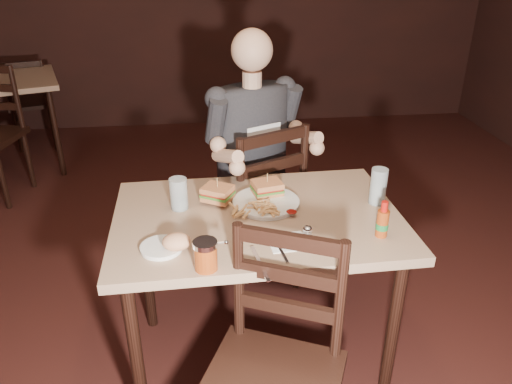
{
  "coord_description": "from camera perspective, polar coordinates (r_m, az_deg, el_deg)",
  "views": [
    {
      "loc": [
        0.06,
        -1.69,
        1.76
      ],
      "look_at": [
        0.27,
        0.1,
        0.85
      ],
      "focal_mm": 35.0,
      "sensor_mm": 36.0,
      "label": 1
    }
  ],
  "objects": [
    {
      "name": "main_table",
      "position": [
        2.05,
        0.17,
        -4.77
      ],
      "size": [
        1.17,
        0.79,
        0.77
      ],
      "rotation": [
        0.0,
        0.0,
        0.02
      ],
      "color": "#A48164",
      "rests_on": "ground"
    },
    {
      "name": "room_shell",
      "position": [
        1.72,
        -8.77,
        14.5
      ],
      "size": [
        7.0,
        7.0,
        7.0
      ],
      "color": "black",
      "rests_on": "ground"
    },
    {
      "name": "syrup_dispenser",
      "position": [
        1.68,
        -5.78,
        -7.2
      ],
      "size": [
        0.08,
        0.08,
        0.11
      ],
      "primitive_type": null,
      "rotation": [
        0.0,
        0.0,
        0.02
      ],
      "color": "#903810",
      "rests_on": "main_table"
    },
    {
      "name": "hot_sauce",
      "position": [
        1.9,
        14.3,
        -3.01
      ],
      "size": [
        0.05,
        0.05,
        0.14
      ],
      "primitive_type": null,
      "rotation": [
        0.0,
        0.0,
        0.02
      ],
      "color": "#903810",
      "rests_on": "main_table"
    },
    {
      "name": "glass_left",
      "position": [
        2.05,
        -8.82,
        -0.2
      ],
      "size": [
        0.07,
        0.07,
        0.13
      ],
      "primitive_type": "cylinder",
      "rotation": [
        0.0,
        0.0,
        0.02
      ],
      "color": "silver",
      "rests_on": "main_table"
    },
    {
      "name": "bread_roll",
      "position": [
        1.78,
        -9.07,
        -5.63
      ],
      "size": [
        0.1,
        0.09,
        0.06
      ],
      "primitive_type": "ellipsoid",
      "rotation": [
        0.0,
        0.0,
        0.02
      ],
      "color": "tan",
      "rests_on": "side_plate"
    },
    {
      "name": "fries_pile",
      "position": [
        1.99,
        -0.32,
        -1.86
      ],
      "size": [
        0.23,
        0.17,
        0.04
      ],
      "primitive_type": null,
      "rotation": [
        0.0,
        0.0,
        0.02
      ],
      "color": "#E2AA68",
      "rests_on": "dinner_plate"
    },
    {
      "name": "chair_far",
      "position": [
        2.67,
        -0.51,
        -1.64
      ],
      "size": [
        0.62,
        0.64,
        0.97
      ],
      "primitive_type": null,
      "rotation": [
        0.0,
        0.0,
        3.58
      ],
      "color": "black",
      "rests_on": "ground"
    },
    {
      "name": "knife",
      "position": [
        1.72,
        0.45,
        -8.13
      ],
      "size": [
        0.04,
        0.21,
        0.01
      ],
      "primitive_type": "cube",
      "rotation": [
        0.0,
        0.0,
        0.15
      ],
      "color": "silver",
      "rests_on": "napkin"
    },
    {
      "name": "salt_shaker",
      "position": [
        1.83,
        5.88,
        -4.92
      ],
      "size": [
        0.04,
        0.04,
        0.06
      ],
      "primitive_type": null,
      "rotation": [
        0.0,
        0.0,
        0.02
      ],
      "color": "white",
      "rests_on": "main_table"
    },
    {
      "name": "diner",
      "position": [
        2.44,
        0.02,
        7.61
      ],
      "size": [
        0.65,
        0.59,
        0.9
      ],
      "primitive_type": null,
      "rotation": [
        0.0,
        0.0,
        0.44
      ],
      "color": "#29282D",
      "rests_on": "chair_far"
    },
    {
      "name": "fork",
      "position": [
        1.78,
        2.94,
        -6.83
      ],
      "size": [
        0.03,
        0.14,
        0.0
      ],
      "primitive_type": "cube",
      "rotation": [
        0.0,
        0.0,
        0.13
      ],
      "color": "silver",
      "rests_on": "napkin"
    },
    {
      "name": "ketchup_dollop",
      "position": [
        2.0,
        4.07,
        -2.26
      ],
      "size": [
        0.04,
        0.04,
        0.01
      ],
      "primitive_type": "ellipsoid",
      "rotation": [
        0.0,
        0.0,
        0.02
      ],
      "color": "maroon",
      "rests_on": "dinner_plate"
    },
    {
      "name": "bg_chair_far",
      "position": [
        5.16,
        -24.39,
        9.29
      ],
      "size": [
        0.49,
        0.51,
        0.82
      ],
      "primitive_type": null,
      "rotation": [
        0.0,
        0.0,
        3.45
      ],
      "color": "black",
      "rests_on": "ground"
    },
    {
      "name": "sandwich_left",
      "position": [
        2.08,
        -4.43,
        0.36
      ],
      "size": [
        0.15,
        0.14,
        0.1
      ],
      "primitive_type": null,
      "rotation": [
        0.0,
        0.0,
        -0.53
      ],
      "color": "#D3834C",
      "rests_on": "dinner_plate"
    },
    {
      "name": "napkin",
      "position": [
        1.84,
        3.64,
        -5.71
      ],
      "size": [
        0.15,
        0.14,
        0.0
      ],
      "primitive_type": "cube",
      "rotation": [
        0.0,
        0.0,
        0.08
      ],
      "color": "white",
      "rests_on": "main_table"
    },
    {
      "name": "side_plate",
      "position": [
        1.82,
        -10.73,
        -6.34
      ],
      "size": [
        0.15,
        0.15,
        0.01
      ],
      "primitive_type": "cylinder",
      "rotation": [
        0.0,
        0.0,
        0.02
      ],
      "color": "white",
      "rests_on": "main_table"
    },
    {
      "name": "glass_right",
      "position": [
        2.13,
        13.8,
        0.63
      ],
      "size": [
        0.07,
        0.07,
        0.16
      ],
      "primitive_type": "cylinder",
      "rotation": [
        0.0,
        0.0,
        0.02
      ],
      "color": "silver",
      "rests_on": "main_table"
    },
    {
      "name": "sandwich_right",
      "position": [
        2.12,
        1.29,
        0.95
      ],
      "size": [
        0.14,
        0.12,
        0.1
      ],
      "primitive_type": null,
      "rotation": [
        0.0,
        0.0,
        0.2
      ],
      "color": "#D3834C",
      "rests_on": "dinner_plate"
    },
    {
      "name": "bg_table",
      "position": [
        4.59,
        -26.83,
        10.37
      ],
      "size": [
        1.0,
        1.0,
        0.77
      ],
      "rotation": [
        0.0,
        0.0,
        0.3
      ],
      "color": "#A48164",
      "rests_on": "ground"
    },
    {
      "name": "dinner_plate",
      "position": [
        2.08,
        1.16,
        -1.3
      ],
      "size": [
        0.28,
        0.28,
        0.02
      ],
      "primitive_type": "cylinder",
      "rotation": [
        0.0,
        0.0,
        0.02
      ],
      "color": "white",
      "rests_on": "main_table"
    }
  ]
}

